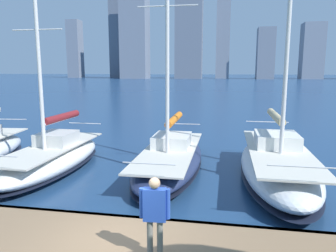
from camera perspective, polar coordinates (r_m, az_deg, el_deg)
dock_pier at (r=8.22m, az=-9.00°, el=-19.26°), size 28.00×2.80×0.60m
city_skyline at (r=165.65m, az=9.77°, el=14.85°), size 165.19×23.22×48.91m
sailboat_tan at (r=14.13m, az=18.49°, el=-6.15°), size 2.89×8.92×12.07m
sailboat_orange at (r=14.86m, az=0.38°, el=-5.48°), size 2.77×8.85×11.03m
sailboat_maroon at (r=15.57m, az=-19.42°, el=-5.09°), size 2.54×7.62×9.39m
person_blue_shirt at (r=6.97m, az=-2.32°, el=-14.42°), size 0.64×0.24×1.76m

